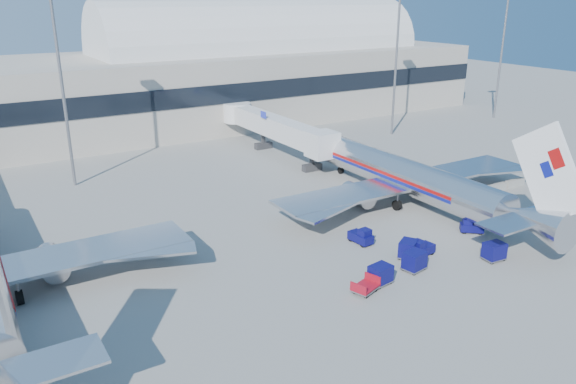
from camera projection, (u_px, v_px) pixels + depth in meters
ground at (363, 236)px, 53.19m from camera, size 260.00×260.00×0.00m
terminal at (76, 89)px, 89.01m from camera, size 170.00×28.15×21.00m
airliner_main at (410, 177)px, 60.76m from camera, size 32.00×37.26×12.07m
jetbridge_near at (271, 125)px, 80.41m from camera, size 4.40×27.50×6.25m
mast_west at (59, 60)px, 62.56m from camera, size 2.00×1.20×22.60m
mast_east at (397, 41)px, 87.18m from camera, size 2.00×1.20×22.60m
mast_far_east at (504, 36)px, 99.49m from camera, size 2.00×1.20×22.60m
barrier_near at (477, 193)px, 63.51m from camera, size 3.00×0.55×0.90m
barrier_mid at (496, 188)px, 65.13m from camera, size 3.00×0.55×0.90m
barrier_far at (515, 183)px, 66.76m from camera, size 3.00×0.55×0.90m
tug_lead at (421, 248)px, 49.00m from camera, size 2.48×1.46×1.53m
tug_right at (471, 226)px, 53.85m from camera, size 2.34×2.21×1.40m
tug_left at (361, 236)px, 51.43m from camera, size 1.38×2.45×1.54m
cart_train_a at (408, 249)px, 48.55m from camera, size 2.26×2.12×1.59m
cart_train_b at (414, 261)px, 46.34m from camera, size 2.10×1.74×1.65m
cart_train_c at (380, 274)px, 44.15m from camera, size 1.99×1.63×1.59m
cart_solo_near at (494, 251)px, 48.12m from camera, size 1.92×1.53×1.60m
cart_solo_far at (540, 216)px, 56.04m from camera, size 2.03×1.80×1.48m
cart_open_red at (365, 288)px, 43.02m from camera, size 2.47×2.07×0.56m
ramp_worker at (571, 223)px, 54.24m from camera, size 0.61×0.71×1.64m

